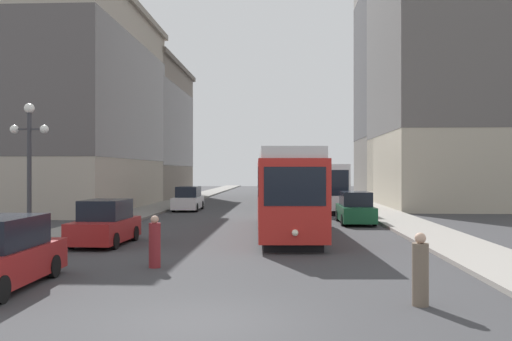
% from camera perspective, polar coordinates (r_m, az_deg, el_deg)
% --- Properties ---
extents(ground_plane, '(200.00, 200.00, 0.00)m').
position_cam_1_polar(ground_plane, '(11.41, -5.46, -15.23)').
color(ground_plane, '#38383A').
extents(sidewalk_left, '(2.89, 120.00, 0.15)m').
position_cam_1_polar(sidewalk_left, '(51.95, -8.27, -3.27)').
color(sidewalk_left, gray).
rests_on(sidewalk_left, ground).
extents(sidewalk_right, '(2.89, 120.00, 0.15)m').
position_cam_1_polar(sidewalk_right, '(51.43, 10.46, -3.30)').
color(sidewalk_right, gray).
rests_on(sidewalk_right, ground).
extents(streetcar, '(3.27, 14.22, 3.89)m').
position_cam_1_polar(streetcar, '(26.88, 2.98, -1.95)').
color(streetcar, black).
rests_on(streetcar, ground).
extents(transit_bus, '(2.82, 11.65, 3.45)m').
position_cam_1_polar(transit_bus, '(42.84, 6.86, -1.45)').
color(transit_bus, black).
rests_on(transit_bus, ground).
extents(parked_car_left_near, '(1.94, 4.99, 1.82)m').
position_cam_1_polar(parked_car_left_near, '(42.81, -6.92, -2.93)').
color(parked_car_left_near, black).
rests_on(parked_car_left_near, ground).
extents(parked_car_left_mid, '(1.97, 4.26, 1.82)m').
position_cam_1_polar(parked_car_left_mid, '(23.58, -15.13, -5.28)').
color(parked_car_left_mid, black).
rests_on(parked_car_left_mid, ground).
extents(parked_car_right_far, '(1.90, 4.76, 1.82)m').
position_cam_1_polar(parked_car_right_far, '(32.28, 10.09, -3.87)').
color(parked_car_right_far, black).
rests_on(parked_car_right_far, ground).
extents(pedestrian_crossing_near, '(0.36, 0.36, 1.61)m').
position_cam_1_polar(pedestrian_crossing_near, '(17.70, -10.29, -7.32)').
color(pedestrian_crossing_near, maroon).
rests_on(pedestrian_crossing_near, ground).
extents(pedestrian_crossing_far, '(0.36, 0.36, 1.62)m').
position_cam_1_polar(pedestrian_crossing_far, '(13.09, 16.41, -9.87)').
color(pedestrian_crossing_far, '#6B5B4C').
rests_on(pedestrian_crossing_far, ground).
extents(lamp_post_left_near, '(1.41, 0.36, 5.28)m').
position_cam_1_polar(lamp_post_left_near, '(21.69, -22.11, 1.65)').
color(lamp_post_left_near, '#333338').
rests_on(lamp_post_left_near, sidewalk_left).
extents(building_left_corner, '(14.25, 17.92, 14.77)m').
position_cam_1_polar(building_left_corner, '(64.05, -13.77, 4.04)').
color(building_left_corner, slate).
rests_on(building_left_corner, ground).
extents(building_left_midblock, '(12.99, 20.38, 16.07)m').
position_cam_1_polar(building_left_midblock, '(46.99, -19.34, 6.36)').
color(building_left_midblock, '#A89E8E').
rests_on(building_left_midblock, ground).
extents(building_right_corner, '(14.57, 14.80, 26.29)m').
position_cam_1_polar(building_right_corner, '(62.03, 17.28, 9.74)').
color(building_right_corner, slate).
rests_on(building_right_corner, ground).
extents(building_right_midblock, '(12.50, 16.82, 24.64)m').
position_cam_1_polar(building_right_midblock, '(50.74, 19.41, 10.97)').
color(building_right_midblock, '#B2A893').
rests_on(building_right_midblock, ground).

